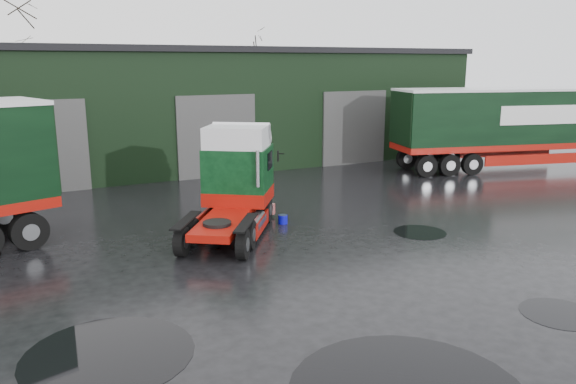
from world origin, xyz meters
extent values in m
plane|color=black|center=(0.00, 0.00, 0.00)|extent=(100.00, 100.00, 0.00)
cube|color=black|center=(2.00, 20.00, 3.00)|extent=(32.00, 12.00, 6.00)
cube|color=black|center=(2.00, 20.00, 6.15)|extent=(32.40, 12.40, 0.30)
cylinder|color=#0908BC|center=(1.15, 5.11, 0.15)|extent=(0.40, 0.40, 0.31)
cylinder|color=black|center=(4.75, 2.08, 0.00)|extent=(1.74, 1.74, 0.01)
cylinder|color=black|center=(-5.93, -1.44, 0.00)|extent=(3.31, 3.31, 0.01)
cylinder|color=black|center=(3.47, -4.23, 0.00)|extent=(1.74, 1.74, 0.01)
camera|label=1|loc=(-7.34, -11.85, 5.55)|focal=35.00mm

